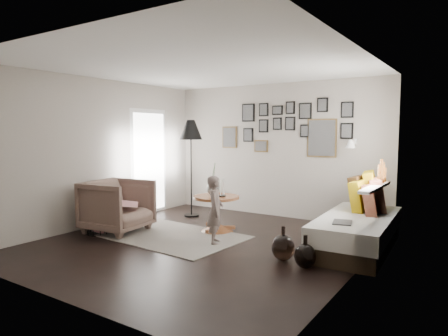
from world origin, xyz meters
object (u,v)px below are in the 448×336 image
Objects in this scene: vase at (213,185)px; magazine_basket at (98,221)px; demijohn_large at (283,247)px; daybed at (359,225)px; armchair at (118,206)px; pedestal_table at (216,215)px; child at (215,210)px; floor_lamp at (191,133)px; demijohn_small at (305,256)px.

vase reaches higher than magazine_basket.
vase is 1.21× the size of demijohn_large.
armchair is (-3.61, -1.28, 0.11)m from daybed.
daybed reaches higher than pedestal_table.
child reaches higher than magazine_basket.
pedestal_table is 1.69× the size of demijohn_large.
vase reaches higher than demijohn_large.
child is at bearing 16.90° from magazine_basket.
floor_lamp is at bearing 146.53° from pedestal_table.
armchair is 2.05m from floor_lamp.
armchair is 0.38m from magazine_basket.
child is at bearing -41.75° from floor_lamp.
daybed is at bearing 8.26° from vase.
demijohn_large is (1.58, -0.78, -0.10)m from pedestal_table.
armchair is at bearing -143.75° from vase.
floor_lamp is (-1.02, 0.71, 0.86)m from vase.
child reaches higher than pedestal_table.
demijohn_large is (2.68, -1.51, -1.46)m from floor_lamp.
child is (1.49, -1.33, -1.12)m from floor_lamp.
magazine_basket is at bearing -175.16° from demijohn_small.
magazine_basket is at bearing -102.57° from floor_lamp.
vase is at bearing 6.42° from child.
vase is 0.29× the size of floor_lamp.
vase is 2.30m from demijohn_small.
demijohn_large is at bearing -25.68° from vase.
floor_lamp is 3.74m from demijohn_small.
armchair reaches higher than pedestal_table.
armchair is 2.33× the size of demijohn_small.
child is (0.40, -0.61, 0.23)m from pedestal_table.
demijohn_large is 0.37m from demijohn_small.
daybed is 3.83m from armchair.
armchair is 1.79m from child.
magazine_basket is 0.98× the size of demijohn_large.
floor_lamp reaches higher than vase.
magazine_basket is (-0.43, -1.92, -1.41)m from floor_lamp.
daybed reaches higher than demijohn_large.
pedestal_table is 1.89m from floor_lamp.
armchair is at bearing -177.24° from demijohn_large.
pedestal_table is at bearing -33.47° from floor_lamp.
vase is 0.57× the size of armchair.
pedestal_table is at bearing 155.05° from demijohn_small.
demijohn_small is at bearing -96.33° from armchair.
armchair is 0.94× the size of child.
child is at bearing -56.86° from pedestal_table.
floor_lamp is at bearing 170.74° from daybed.
vase is (-0.08, 0.02, 0.49)m from pedestal_table.
pedestal_table is at bearing 153.78° from demijohn_large.
armchair is at bearing -163.49° from daybed.
pedestal_table is at bearing -173.95° from daybed.
child is at bearing 169.27° from demijohn_small.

